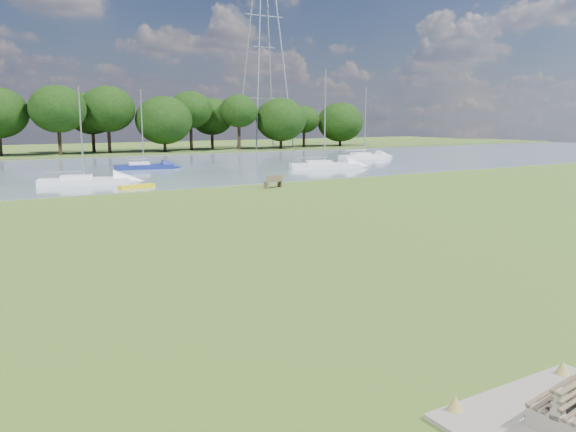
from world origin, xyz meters
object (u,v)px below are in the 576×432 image
riverbank_bench (274,181)px  sailboat_6 (364,155)px  pylon (264,16)px  sailboat_4 (83,179)px  sailboat_0 (143,165)px  kayak (137,186)px  sailboat_2 (324,164)px

riverbank_bench → sailboat_6: sailboat_6 is taller
pylon → sailboat_4: (-39.41, -41.14, -22.43)m
riverbank_bench → sailboat_0: bearing=90.0°
riverbank_bench → pylon: size_ratio=0.05×
kayak → sailboat_4: bearing=108.7°
riverbank_bench → pylon: bearing=51.0°
riverbank_bench → pylon: pylon is taller
riverbank_bench → sailboat_6: bearing=28.1°
sailboat_0 → sailboat_6: size_ratio=0.90×
sailboat_2 → riverbank_bench: bearing=-117.2°
sailboat_4 → sailboat_6: sailboat_6 is taller
riverbank_bench → sailboat_4: (-12.55, 9.73, -0.02)m
sailboat_0 → sailboat_4: sailboat_0 is taller
sailboat_4 → sailboat_6: 39.73m
sailboat_2 → pylon: bearing=90.4°
kayak → sailboat_0: bearing=58.4°
riverbank_bench → kayak: (-9.51, 4.87, -0.32)m
sailboat_4 → sailboat_0: bearing=66.8°
pylon → sailboat_2: pylon is taller
riverbank_bench → sailboat_4: bearing=131.1°
sailboat_2 → sailboat_4: (-25.55, -2.28, -0.07)m
kayak → sailboat_2: 23.61m
sailboat_0 → riverbank_bench: bearing=-70.6°
kayak → sailboat_2: sailboat_2 is taller
sailboat_0 → sailboat_4: bearing=-118.1°
sailboat_2 → sailboat_4: size_ratio=1.33×
pylon → riverbank_bench: bearing=-117.8°
kayak → sailboat_6: size_ratio=0.31×
kayak → sailboat_4: sailboat_4 is taller
sailboat_0 → sailboat_6: 29.75m
pylon → sailboat_2: (-13.86, -38.85, -22.35)m
pylon → sailboat_6: bearing=-92.4°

